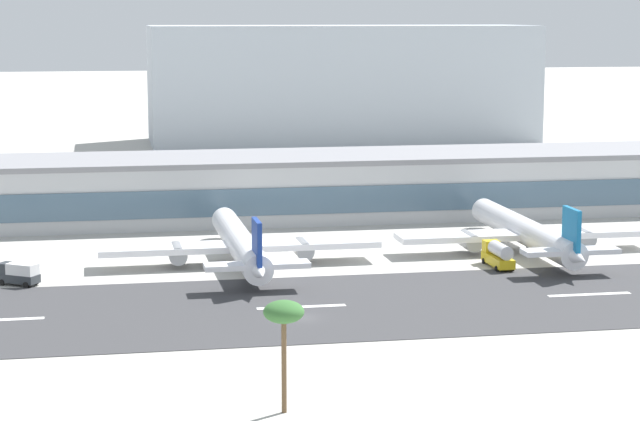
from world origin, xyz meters
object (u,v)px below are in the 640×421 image
Objects in this scene: terminal_building at (323,185)px; airliner_navy_tail_gate_0 at (241,245)px; service_box_truck_0 at (18,273)px; palm_tree_2 at (284,315)px; service_fuel_truck_2 at (498,254)px; airliner_blue_tail_gate_1 at (528,233)px; distant_hotel_block at (341,84)px.

terminal_building is 48.73m from airliner_navy_tail_gate_0.
airliner_navy_tail_gate_0 is (-20.95, -43.90, -2.78)m from terminal_building.
service_box_truck_0 is 0.56× the size of palm_tree_2.
airliner_blue_tail_gate_1 is at bearing -41.63° from service_fuel_truck_2.
terminal_building is 1.83× the size of distant_hotel_block.
distant_hotel_block is 256.85m from palm_tree_2.
distant_hotel_block is at bearing 77.33° from terminal_building.
service_fuel_truck_2 is (38.91, -8.15, -1.24)m from airliner_navy_tail_gate_0.
palm_tree_2 is (29.35, -62.56, 8.02)m from service_box_truck_0.
airliner_navy_tail_gate_0 is (-51.63, -180.32, -14.41)m from distant_hotel_block.
airliner_navy_tail_gate_0 is 34.11m from service_box_truck_0.
palm_tree_2 is (-42.74, -62.20, 7.78)m from service_fuel_truck_2.
distant_hotel_block reaches higher than service_box_truck_0.
airliner_navy_tail_gate_0 is 1.00× the size of airliner_blue_tail_gate_1.
distant_hotel_block is at bearing -16.62° from airliner_navy_tail_gate_0.
distant_hotel_block is (30.68, 136.42, 11.63)m from terminal_building.
terminal_building is at bearing -103.17° from service_box_truck_0.
airliner_navy_tail_gate_0 is 47.45m from airliner_blue_tail_gate_1.
airliner_navy_tail_gate_0 is 39.77m from service_fuel_truck_2.
terminal_building is 4.31× the size of airliner_blue_tail_gate_1.
service_fuel_truck_2 is at bearing 55.51° from palm_tree_2.
airliner_navy_tail_gate_0 is at bearing 92.02° from airliner_blue_tail_gate_1.
distant_hotel_block is 189.54m from service_fuel_truck_2.
airliner_blue_tail_gate_1 is 81.18m from service_box_truck_0.
terminal_building reaches higher than airliner_navy_tail_gate_0.
palm_tree_2 is at bearing -102.48° from distant_hotel_block.
service_box_truck_0 is at bearing 88.43° from service_fuel_truck_2.
distant_hotel_block reaches higher than airliner_blue_tail_gate_1.
airliner_blue_tail_gate_1 is 88.79m from palm_tree_2.
terminal_building reaches higher than service_box_truck_0.
terminal_building reaches higher than palm_tree_2.
distant_hotel_block is 10.34× the size of palm_tree_2.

